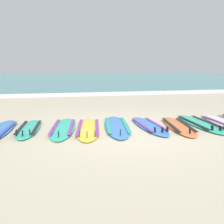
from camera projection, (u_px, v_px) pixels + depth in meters
name	position (u px, v px, depth m)	size (l,w,h in m)	color
ground_plane	(128.00, 132.00, 5.61)	(80.00, 80.00, 0.00)	#C1B599
sea	(66.00, 76.00, 41.76)	(80.00, 60.00, 0.10)	teal
wave_foam_strip	(87.00, 94.00, 13.27)	(80.00, 0.72, 0.11)	white
surfboard_2	(29.00, 129.00, 5.80)	(0.60, 1.97, 0.18)	#2DB793
surfboard_3	(63.00, 128.00, 5.85)	(0.83, 2.27, 0.18)	#2DB793
surfboard_4	(88.00, 128.00, 5.83)	(0.90, 2.33, 0.18)	yellow
surfboard_5	(117.00, 126.00, 6.05)	(0.95, 2.45, 0.18)	#3875CC
surfboard_6	(149.00, 126.00, 6.10)	(0.54, 2.10, 0.18)	#3875CC
surfboard_7	(178.00, 126.00, 6.07)	(0.90, 2.19, 0.18)	orange
surfboard_8	(200.00, 123.00, 6.34)	(0.70, 2.31, 0.18)	#2DB793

